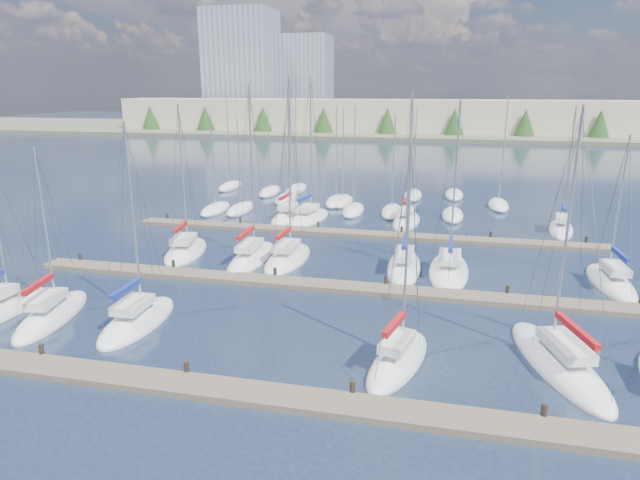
% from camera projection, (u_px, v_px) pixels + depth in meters
% --- Properties ---
extents(ground, '(400.00, 400.00, 0.00)m').
position_uv_depth(ground, '(389.00, 182.00, 78.23)').
color(ground, '#222E45').
rests_on(ground, ground).
extents(dock_near, '(44.00, 1.93, 1.10)m').
position_uv_depth(dock_near, '(261.00, 395.00, 23.83)').
color(dock_near, '#6B5E4C').
rests_on(dock_near, ground).
extents(dock_mid, '(44.00, 1.93, 1.10)m').
position_uv_depth(dock_mid, '(326.00, 286.00, 36.95)').
color(dock_mid, '#6B5E4C').
rests_on(dock_mid, ground).
extents(dock_far, '(44.00, 1.93, 1.10)m').
position_uv_depth(dock_far, '(358.00, 234.00, 50.08)').
color(dock_far, '#6B5E4C').
rests_on(dock_far, ground).
extents(sailboat_c, '(2.89, 7.36, 12.36)m').
position_uv_depth(sailboat_c, '(138.00, 321.00, 31.31)').
color(sailboat_c, white).
rests_on(sailboat_c, ground).
extents(sailboat_k, '(2.70, 9.17, 13.79)m').
position_uv_depth(sailboat_k, '(404.00, 267.00, 40.76)').
color(sailboat_k, white).
rests_on(sailboat_k, ground).
extents(sailboat_d, '(3.78, 7.24, 11.64)m').
position_uv_depth(sailboat_d, '(398.00, 360.00, 26.77)').
color(sailboat_d, white).
rests_on(sailboat_d, ground).
extents(sailboat_a, '(2.32, 7.56, 11.05)m').
position_uv_depth(sailboat_a, '(3.00, 310.00, 32.83)').
color(sailboat_a, white).
rests_on(sailboat_a, ground).
extents(sailboat_b, '(3.87, 8.05, 10.89)m').
position_uv_depth(sailboat_b, '(52.00, 315.00, 32.10)').
color(sailboat_b, white).
rests_on(sailboat_b, ground).
extents(sailboat_m, '(2.73, 7.93, 11.12)m').
position_uv_depth(sailboat_m, '(611.00, 282.00, 37.52)').
color(sailboat_m, white).
rests_on(sailboat_m, ground).
extents(sailboat_h, '(4.19, 7.97, 12.83)m').
position_uv_depth(sailboat_h, '(186.00, 251.00, 44.59)').
color(sailboat_h, white).
rests_on(sailboat_h, ground).
extents(sailboat_n, '(3.05, 8.69, 15.32)m').
position_uv_depth(sailboat_n, '(289.00, 216.00, 56.80)').
color(sailboat_n, white).
rests_on(sailboat_n, ground).
extents(sailboat_l, '(3.11, 8.96, 13.39)m').
position_uv_depth(sailboat_l, '(449.00, 270.00, 39.98)').
color(sailboat_l, white).
rests_on(sailboat_l, ground).
extents(sailboat_f, '(5.10, 9.79, 13.37)m').
position_uv_depth(sailboat_f, '(558.00, 363.00, 26.57)').
color(sailboat_f, white).
rests_on(sailboat_f, ground).
extents(sailboat_i, '(2.51, 8.84, 14.37)m').
position_uv_depth(sailboat_i, '(252.00, 258.00, 42.90)').
color(sailboat_i, white).
rests_on(sailboat_i, ground).
extents(sailboat_p, '(3.26, 7.79, 12.98)m').
position_uv_depth(sailboat_p, '(406.00, 221.00, 54.59)').
color(sailboat_p, white).
rests_on(sailboat_p, ground).
extents(sailboat_r, '(3.45, 7.78, 12.50)m').
position_uv_depth(sailboat_r, '(561.00, 229.00, 51.54)').
color(sailboat_r, white).
rests_on(sailboat_r, ground).
extents(sailboat_j, '(3.13, 8.14, 13.52)m').
position_uv_depth(sailboat_j, '(288.00, 258.00, 42.72)').
color(sailboat_j, white).
rests_on(sailboat_j, ground).
extents(sailboat_o, '(4.20, 8.55, 15.22)m').
position_uv_depth(sailboat_o, '(309.00, 218.00, 55.89)').
color(sailboat_o, white).
rests_on(sailboat_o, ground).
extents(distant_boats, '(36.93, 20.75, 13.30)m').
position_uv_depth(distant_boats, '(340.00, 201.00, 63.85)').
color(distant_boats, '#9EA0A5').
rests_on(distant_boats, ground).
extents(shoreline, '(400.00, 60.00, 38.00)m').
position_uv_depth(shoreline, '(376.00, 107.00, 163.16)').
color(shoreline, '#666B51').
rests_on(shoreline, ground).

